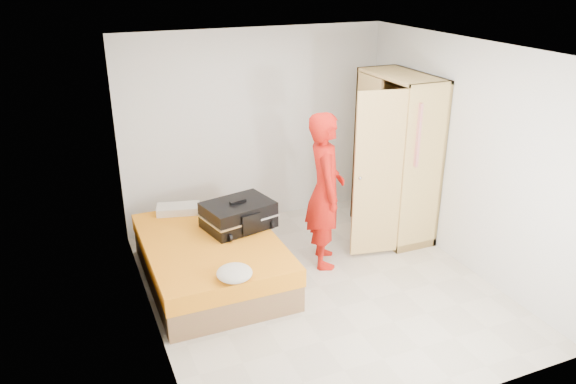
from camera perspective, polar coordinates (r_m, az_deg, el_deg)
name	(u,v)px	position (r m, az deg, el deg)	size (l,w,h in m)	color
room	(322,178)	(5.76, 3.48, 1.46)	(4.00, 4.02, 2.60)	beige
bed	(212,259)	(6.41, -7.77, -6.78)	(1.42, 2.02, 0.50)	#8B5A3F
wardrobe	(394,162)	(7.26, 10.76, 3.06)	(1.16, 1.20, 2.10)	#E4CB6F
person	(325,191)	(6.44, 3.80, 0.15)	(0.67, 0.44, 1.84)	red
suitcase	(238,215)	(6.49, -5.06, -2.33)	(0.88, 0.72, 0.33)	black
round_cushion	(234,273)	(5.50, -5.46, -8.20)	(0.35, 0.35, 0.13)	silver
pillow	(179,209)	(6.99, -11.06, -1.71)	(0.52, 0.26, 0.09)	silver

